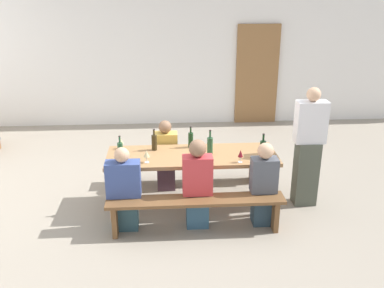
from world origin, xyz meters
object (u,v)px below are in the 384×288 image
at_px(wine_bottle_4, 191,140).
at_px(standing_host, 308,150).
at_px(wooden_door, 257,75).
at_px(wine_bottle_3, 263,149).
at_px(wine_glass_0, 121,142).
at_px(seated_guest_near_2, 263,186).
at_px(seated_guest_near_0, 124,192).
at_px(bench_near, 196,205).
at_px(wine_bottle_1, 120,151).
at_px(tasting_table, 192,160).
at_px(bench_far, 189,161).
at_px(wine_glass_1, 146,154).
at_px(wine_glass_2, 240,154).
at_px(wine_bottle_0, 210,145).
at_px(seated_guest_near_1, 197,185).
at_px(wine_bottle_2, 154,142).

distance_m(wine_bottle_4, standing_host, 1.60).
bearing_deg(wine_bottle_4, wooden_door, 64.26).
distance_m(wine_bottle_3, wine_glass_0, 1.93).
distance_m(wine_bottle_3, seated_guest_near_2, 0.52).
bearing_deg(standing_host, seated_guest_near_0, 11.34).
bearing_deg(seated_guest_near_2, wine_bottle_4, 46.59).
bearing_deg(bench_near, standing_host, 22.23).
bearing_deg(wine_bottle_1, tasting_table, 6.23).
relative_size(bench_near, wine_bottle_3, 6.57).
bearing_deg(seated_guest_near_2, standing_host, -55.22).
xyz_separation_m(bench_far, wine_glass_1, (-0.59, -0.92, 0.51)).
bearing_deg(seated_guest_near_0, seated_guest_near_2, -90.00).
bearing_deg(wine_glass_2, tasting_table, 152.96).
relative_size(wine_bottle_3, standing_host, 0.20).
bearing_deg(wine_bottle_4, wine_bottle_0, -47.81).
relative_size(wine_glass_1, standing_host, 0.10).
bearing_deg(bench_far, seated_guest_near_0, -125.31).
relative_size(wine_bottle_3, wine_glass_1, 2.02).
bearing_deg(seated_guest_near_2, wine_bottle_0, 48.50).
distance_m(wine_bottle_0, wine_glass_0, 1.23).
bearing_deg(bench_near, wine_bottle_4, 90.07).
height_order(wooden_door, wine_bottle_4, wooden_door).
distance_m(wine_glass_2, standing_host, 1.00).
xyz_separation_m(wine_bottle_3, seated_guest_near_2, (-0.06, -0.38, -0.35)).
bearing_deg(wine_glass_0, bench_near, -45.09).
bearing_deg(bench_far, wine_glass_0, -156.61).
relative_size(tasting_table, wine_glass_2, 13.36).
relative_size(wine_glass_0, seated_guest_near_1, 0.13).
height_order(wine_bottle_2, wine_glass_1, wine_bottle_2).
relative_size(bench_near, seated_guest_near_0, 2.01).
xyz_separation_m(wine_bottle_1, seated_guest_near_1, (0.97, -0.44, -0.31)).
height_order(wooden_door, standing_host, wooden_door).
height_order(tasting_table, seated_guest_near_1, seated_guest_near_1).
bearing_deg(wine_glass_1, wine_bottle_4, 40.24).
bearing_deg(wine_glass_2, bench_far, 120.94).
xyz_separation_m(wooden_door, wine_glass_0, (-2.59, -3.38, -0.19)).
bearing_deg(wooden_door, wine_glass_2, -104.61).
height_order(bench_near, wine_bottle_1, wine_bottle_1).
height_order(bench_far, seated_guest_near_1, seated_guest_near_1).
bearing_deg(seated_guest_near_1, wine_glass_1, 63.60).
bearing_deg(standing_host, seated_guest_near_1, 17.69).
height_order(wine_bottle_1, wine_bottle_2, wine_bottle_1).
bearing_deg(wine_bottle_4, seated_guest_near_0, -137.00).
xyz_separation_m(wine_bottle_1, wine_bottle_4, (0.93, 0.37, -0.01)).
relative_size(wine_bottle_1, wine_bottle_2, 1.07).
distance_m(bench_near, seated_guest_near_1, 0.25).
bearing_deg(tasting_table, wine_glass_1, -158.80).
height_order(tasting_table, standing_host, standing_host).
xyz_separation_m(bench_far, seated_guest_near_1, (0.03, -1.23, 0.20)).
xyz_separation_m(bench_near, wine_bottle_3, (0.92, 0.53, 0.51)).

